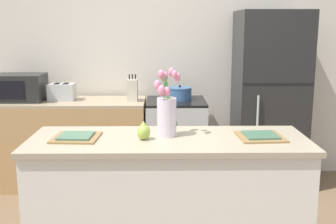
# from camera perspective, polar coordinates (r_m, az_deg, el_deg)

# --- Properties ---
(back_wall) EXTENTS (5.20, 0.08, 2.70)m
(back_wall) POSITION_cam_1_polar(r_m,az_deg,el_deg) (4.63, -0.28, 8.02)
(back_wall) COLOR silver
(back_wall) RESTS_ON ground_plane
(kitchen_island) EXTENTS (1.80, 0.66, 0.93)m
(kitchen_island) POSITION_cam_1_polar(r_m,az_deg,el_deg) (2.87, 0.07, -12.50)
(kitchen_island) COLOR silver
(kitchen_island) RESTS_ON ground_plane
(back_counter) EXTENTS (1.68, 0.60, 0.89)m
(back_counter) POSITION_cam_1_polar(r_m,az_deg,el_deg) (4.50, -13.88, -4.09)
(back_counter) COLOR tan
(back_counter) RESTS_ON ground_plane
(stove_range) EXTENTS (0.60, 0.61, 0.89)m
(stove_range) POSITION_cam_1_polar(r_m,az_deg,el_deg) (4.39, 1.08, -4.17)
(stove_range) COLOR #B2B5B7
(stove_range) RESTS_ON ground_plane
(refrigerator) EXTENTS (0.68, 0.67, 1.79)m
(refrigerator) POSITION_cam_1_polar(r_m,az_deg,el_deg) (4.42, 13.50, 1.58)
(refrigerator) COLOR black
(refrigerator) RESTS_ON ground_plane
(flower_vase) EXTENTS (0.17, 0.16, 0.45)m
(flower_vase) POSITION_cam_1_polar(r_m,az_deg,el_deg) (2.73, -0.21, 0.20)
(flower_vase) COLOR silver
(flower_vase) RESTS_ON kitchen_island
(pear_figurine) EXTENTS (0.09, 0.09, 0.14)m
(pear_figurine) POSITION_cam_1_polar(r_m,az_deg,el_deg) (2.67, -3.33, -2.61)
(pear_figurine) COLOR #9EBC47
(pear_figurine) RESTS_ON kitchen_island
(plate_setting_left) EXTENTS (0.30, 0.30, 0.02)m
(plate_setting_left) POSITION_cam_1_polar(r_m,az_deg,el_deg) (2.77, -12.35, -3.31)
(plate_setting_left) COLOR olive
(plate_setting_left) RESTS_ON kitchen_island
(plate_setting_right) EXTENTS (0.30, 0.30, 0.02)m
(plate_setting_right) POSITION_cam_1_polar(r_m,az_deg,el_deg) (2.78, 12.42, -3.23)
(plate_setting_right) COLOR olive
(plate_setting_right) RESTS_ON kitchen_island
(toaster) EXTENTS (0.28, 0.18, 0.17)m
(toaster) POSITION_cam_1_polar(r_m,az_deg,el_deg) (4.42, -14.19, 2.66)
(toaster) COLOR #B7BABC
(toaster) RESTS_ON back_counter
(cooking_pot) EXTENTS (0.25, 0.25, 0.15)m
(cooking_pot) POSITION_cam_1_polar(r_m,az_deg,el_deg) (4.33, 1.62, 2.54)
(cooking_pot) COLOR #386093
(cooking_pot) RESTS_ON stove_range
(microwave) EXTENTS (0.48, 0.37, 0.27)m
(microwave) POSITION_cam_1_polar(r_m,az_deg,el_deg) (4.50, -19.40, 3.15)
(microwave) COLOR black
(microwave) RESTS_ON back_counter
(knife_block) EXTENTS (0.10, 0.14, 0.27)m
(knife_block) POSITION_cam_1_polar(r_m,az_deg,el_deg) (4.25, -4.82, 2.98)
(knife_block) COLOR beige
(knife_block) RESTS_ON back_counter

